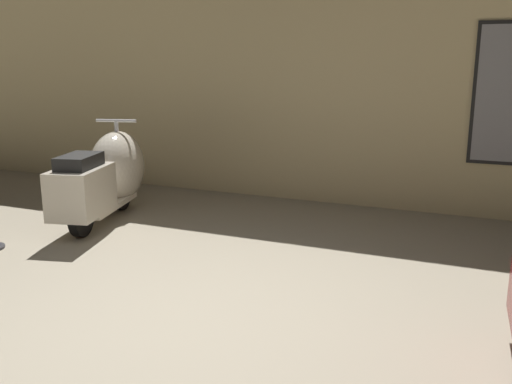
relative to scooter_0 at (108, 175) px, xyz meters
name	(u,v)px	position (x,y,z in m)	size (l,w,h in m)	color
ground_plane	(175,325)	(2.12, -2.07, -0.51)	(60.00, 60.00, 0.00)	gray
showroom_back_wall	(343,74)	(2.29, 1.76, 1.12)	(18.00, 0.63, 3.27)	#CCB784
scooter_0	(108,175)	(0.00, 0.00, 0.00)	(0.95, 1.91, 1.12)	black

